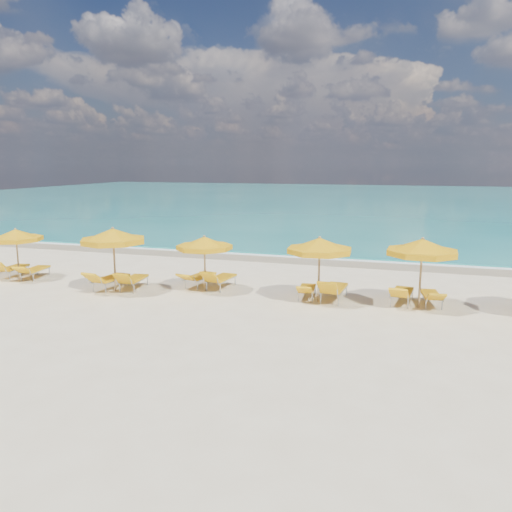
# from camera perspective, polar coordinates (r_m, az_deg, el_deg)

# --- Properties ---
(ground_plane) EXTENTS (120.00, 120.00, 0.00)m
(ground_plane) POSITION_cam_1_polar(r_m,az_deg,el_deg) (17.60, -1.44, -4.71)
(ground_plane) COLOR beige
(ocean) EXTENTS (120.00, 80.00, 0.30)m
(ocean) POSITION_cam_1_polar(r_m,az_deg,el_deg) (64.48, 12.29, 6.29)
(ocean) COLOR #167C79
(ocean) RESTS_ON ground
(wet_sand_band) EXTENTS (120.00, 2.60, 0.01)m
(wet_sand_band) POSITION_cam_1_polar(r_m,az_deg,el_deg) (24.55, 4.04, -0.31)
(wet_sand_band) COLOR tan
(wet_sand_band) RESTS_ON ground
(foam_line) EXTENTS (120.00, 1.20, 0.03)m
(foam_line) POSITION_cam_1_polar(r_m,az_deg,el_deg) (25.32, 4.45, 0.02)
(foam_line) COLOR white
(foam_line) RESTS_ON ground
(whitecap_near) EXTENTS (14.00, 0.36, 0.05)m
(whitecap_near) POSITION_cam_1_polar(r_m,az_deg,el_deg) (35.31, -1.93, 3.08)
(whitecap_near) COLOR white
(whitecap_near) RESTS_ON ground
(whitecap_far) EXTENTS (18.00, 0.30, 0.05)m
(whitecap_far) POSITION_cam_1_polar(r_m,az_deg,el_deg) (40.44, 20.67, 3.36)
(whitecap_far) COLOR white
(whitecap_far) RESTS_ON ground
(umbrella_1) EXTENTS (2.09, 2.09, 2.09)m
(umbrella_1) POSITION_cam_1_polar(r_m,az_deg,el_deg) (22.16, -25.76, 2.11)
(umbrella_1) COLOR #A48352
(umbrella_1) RESTS_ON ground
(umbrella_2) EXTENTS (2.63, 2.63, 2.38)m
(umbrella_2) POSITION_cam_1_polar(r_m,az_deg,el_deg) (18.71, -16.02, 2.16)
(umbrella_2) COLOR #A48352
(umbrella_2) RESTS_ON ground
(umbrella_3) EXTENTS (2.66, 2.66, 2.07)m
(umbrella_3) POSITION_cam_1_polar(r_m,az_deg,el_deg) (18.14, -5.92, 1.42)
(umbrella_3) COLOR #A48352
(umbrella_3) RESTS_ON ground
(umbrella_4) EXTENTS (2.83, 2.83, 2.25)m
(umbrella_4) POSITION_cam_1_polar(r_m,az_deg,el_deg) (16.75, 7.27, 1.14)
(umbrella_4) COLOR #A48352
(umbrella_4) RESTS_ON ground
(umbrella_5) EXTENTS (2.93, 2.93, 2.33)m
(umbrella_5) POSITION_cam_1_polar(r_m,az_deg,el_deg) (16.76, 18.47, 0.91)
(umbrella_5) COLOR #A48352
(umbrella_5) RESTS_ON ground
(lounger_1_left) EXTENTS (0.74, 1.79, 0.84)m
(lounger_1_left) POSITION_cam_1_polar(r_m,az_deg,el_deg) (22.94, -26.04, -1.60)
(lounger_1_left) COLOR #A5A8AD
(lounger_1_left) RESTS_ON ground
(lounger_1_right) EXTENTS (0.85, 1.86, 0.72)m
(lounger_1_right) POSITION_cam_1_polar(r_m,az_deg,el_deg) (22.25, -23.96, -1.81)
(lounger_1_right) COLOR #A5A8AD
(lounger_1_right) RESTS_ON ground
(lounger_2_left) EXTENTS (0.86, 2.03, 0.87)m
(lounger_2_left) POSITION_cam_1_polar(r_m,az_deg,el_deg) (19.39, -16.34, -2.96)
(lounger_2_left) COLOR #A5A8AD
(lounger_2_left) RESTS_ON ground
(lounger_2_right) EXTENTS (0.80, 1.87, 0.84)m
(lounger_2_right) POSITION_cam_1_polar(r_m,az_deg,el_deg) (19.16, -13.83, -3.04)
(lounger_2_right) COLOR #A5A8AD
(lounger_2_right) RESTS_ON ground
(lounger_3_left) EXTENTS (0.92, 1.99, 0.72)m
(lounger_3_left) POSITION_cam_1_polar(r_m,az_deg,el_deg) (19.18, -6.47, -2.79)
(lounger_3_left) COLOR #A5A8AD
(lounger_3_left) RESTS_ON ground
(lounger_3_right) EXTENTS (0.83, 1.91, 0.86)m
(lounger_3_right) POSITION_cam_1_polar(r_m,az_deg,el_deg) (18.78, -4.06, -3.02)
(lounger_3_right) COLOR #A5A8AD
(lounger_3_right) RESTS_ON ground
(lounger_4_left) EXTENTS (0.67, 1.67, 0.66)m
(lounger_4_left) POSITION_cam_1_polar(r_m,az_deg,el_deg) (17.51, 5.83, -4.18)
(lounger_4_left) COLOR #A5A8AD
(lounger_4_left) RESTS_ON ground
(lounger_4_right) EXTENTS (0.82, 2.00, 0.92)m
(lounger_4_right) POSITION_cam_1_polar(r_m,az_deg,el_deg) (17.35, 8.87, -4.23)
(lounger_4_right) COLOR #A5A8AD
(lounger_4_right) RESTS_ON ground
(lounger_5_left) EXTENTS (0.81, 1.90, 0.79)m
(lounger_5_left) POSITION_cam_1_polar(r_m,az_deg,el_deg) (17.47, 16.32, -4.50)
(lounger_5_left) COLOR #A5A8AD
(lounger_5_left) RESTS_ON ground
(lounger_5_right) EXTENTS (0.81, 1.78, 0.68)m
(lounger_5_right) POSITION_cam_1_polar(r_m,az_deg,el_deg) (17.55, 19.36, -4.68)
(lounger_5_right) COLOR #A5A8AD
(lounger_5_right) RESTS_ON ground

